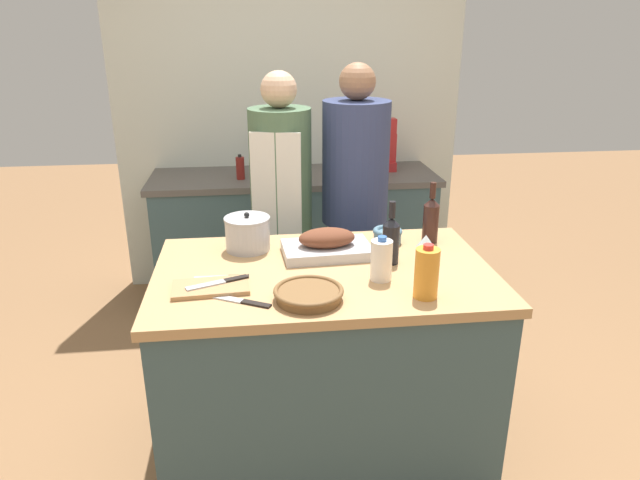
# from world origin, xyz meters

# --- Properties ---
(ground_plane) EXTENTS (12.00, 12.00, 0.00)m
(ground_plane) POSITION_xyz_m (0.00, 0.00, 0.00)
(ground_plane) COLOR #8E6642
(kitchen_island) EXTENTS (1.39, 0.87, 0.89)m
(kitchen_island) POSITION_xyz_m (0.00, 0.00, 0.44)
(kitchen_island) COLOR #3D565B
(kitchen_island) RESTS_ON ground_plane
(back_counter) EXTENTS (1.91, 0.60, 0.89)m
(back_counter) POSITION_xyz_m (0.00, 1.59, 0.44)
(back_counter) COLOR #3D565B
(back_counter) RESTS_ON ground_plane
(back_wall) EXTENTS (2.41, 0.10, 2.55)m
(back_wall) POSITION_xyz_m (0.00, 1.94, 1.27)
(back_wall) COLOR silver
(back_wall) RESTS_ON ground_plane
(roasting_pan) EXTENTS (0.39, 0.26, 0.12)m
(roasting_pan) POSITION_xyz_m (0.03, 0.15, 0.93)
(roasting_pan) COLOR #BCBCC1
(roasting_pan) RESTS_ON kitchen_island
(wicker_basket) EXTENTS (0.26, 0.26, 0.05)m
(wicker_basket) POSITION_xyz_m (-0.09, -0.27, 0.91)
(wicker_basket) COLOR brown
(wicker_basket) RESTS_ON kitchen_island
(cutting_board) EXTENTS (0.30, 0.18, 0.02)m
(cutting_board) POSITION_xyz_m (-0.45, -0.14, 0.90)
(cutting_board) COLOR #AD7F51
(cutting_board) RESTS_ON kitchen_island
(stock_pot) EXTENTS (0.20, 0.20, 0.17)m
(stock_pot) POSITION_xyz_m (-0.31, 0.26, 0.96)
(stock_pot) COLOR #B7B7BC
(stock_pot) RESTS_ON kitchen_island
(mixing_bowl) EXTENTS (0.14, 0.14, 0.07)m
(mixing_bowl) POSITION_xyz_m (0.33, 0.27, 0.92)
(mixing_bowl) COLOR slate
(mixing_bowl) RESTS_ON kitchen_island
(juice_jug) EXTENTS (0.09, 0.09, 0.21)m
(juice_jug) POSITION_xyz_m (0.34, -0.30, 0.98)
(juice_jug) COLOR orange
(juice_jug) RESTS_ON kitchen_island
(milk_jug) EXTENTS (0.09, 0.09, 0.18)m
(milk_jug) POSITION_xyz_m (0.21, -0.12, 0.97)
(milk_jug) COLOR white
(milk_jug) RESTS_ON kitchen_island
(wine_bottle_green) EXTENTS (0.07, 0.07, 0.27)m
(wine_bottle_green) POSITION_xyz_m (0.29, 0.04, 0.99)
(wine_bottle_green) COLOR black
(wine_bottle_green) RESTS_ON kitchen_island
(wine_bottle_dark) EXTENTS (0.07, 0.07, 0.28)m
(wine_bottle_dark) POSITION_xyz_m (0.53, 0.26, 1.00)
(wine_bottle_dark) COLOR #381E19
(wine_bottle_dark) RESTS_ON kitchen_island
(wine_glass_left) EXTENTS (0.08, 0.08, 0.12)m
(wine_glass_left) POSITION_xyz_m (0.44, 0.03, 0.97)
(wine_glass_left) COLOR silver
(wine_glass_left) RESTS_ON kitchen_island
(knife_chef) EXTENTS (0.28, 0.17, 0.01)m
(knife_chef) POSITION_xyz_m (-0.35, -0.25, 0.89)
(knife_chef) COLOR #B7B7BC
(knife_chef) RESTS_ON kitchen_island
(knife_paring) EXTENTS (0.22, 0.03, 0.01)m
(knife_paring) POSITION_xyz_m (-0.41, -0.04, 0.89)
(knife_paring) COLOR #B7B7BC
(knife_paring) RESTS_ON kitchen_island
(knife_bread) EXTENTS (0.24, 0.12, 0.01)m
(knife_bread) POSITION_xyz_m (-0.42, -0.12, 0.91)
(knife_bread) COLOR #B7B7BC
(knife_bread) RESTS_ON cutting_board
(stand_mixer) EXTENTS (0.18, 0.14, 0.35)m
(stand_mixer) POSITION_xyz_m (0.61, 1.64, 1.03)
(stand_mixer) COLOR #B22323
(stand_mixer) RESTS_ON back_counter
(condiment_bottle_tall) EXTENTS (0.05, 0.05, 0.16)m
(condiment_bottle_tall) POSITION_xyz_m (-0.35, 1.52, 0.96)
(condiment_bottle_tall) COLOR maroon
(condiment_bottle_tall) RESTS_ON back_counter
(condiment_bottle_short) EXTENTS (0.05, 0.05, 0.16)m
(condiment_bottle_short) POSITION_xyz_m (-0.24, 1.57, 0.96)
(condiment_bottle_short) COLOR #234C28
(condiment_bottle_short) RESTS_ON back_counter
(person_cook_aproned) EXTENTS (0.33, 0.36, 1.62)m
(person_cook_aproned) POSITION_xyz_m (-0.13, 0.85, 0.90)
(person_cook_aproned) COLOR beige
(person_cook_aproned) RESTS_ON ground_plane
(person_cook_guest) EXTENTS (0.36, 0.36, 1.65)m
(person_cook_guest) POSITION_xyz_m (0.28, 0.86, 0.91)
(person_cook_guest) COLOR beige
(person_cook_guest) RESTS_ON ground_plane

